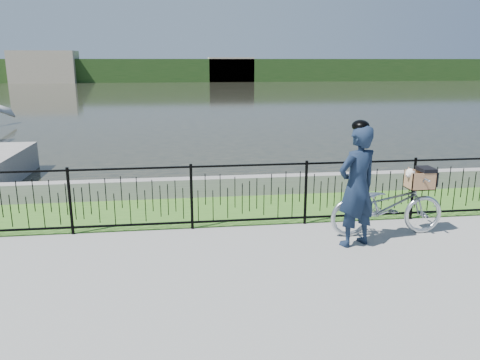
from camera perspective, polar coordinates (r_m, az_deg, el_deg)
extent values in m
plane|color=gray|center=(6.82, 3.18, -10.20)|extent=(120.00, 120.00, 0.00)
cube|color=#3C6D22|center=(9.21, 0.22, -3.50)|extent=(60.00, 2.00, 0.01)
plane|color=#26271D|center=(39.21, -5.80, 10.18)|extent=(120.00, 120.00, 0.00)
cube|color=gray|center=(10.11, -0.53, -0.71)|extent=(60.00, 0.30, 0.40)
cube|color=#244119|center=(66.11, -6.60, 13.15)|extent=(120.00, 6.00, 3.00)
cube|color=#A19581|center=(66.27, -22.73, 12.60)|extent=(8.00, 4.00, 4.00)
cube|color=#A19581|center=(65.00, -1.14, 13.31)|extent=(6.00, 3.00, 3.20)
imported|color=#B1B7BE|center=(8.12, 17.49, -2.97)|extent=(1.92, 0.67, 1.01)
cube|color=black|center=(8.28, 21.00, -0.95)|extent=(0.38, 0.18, 0.02)
cube|color=#956845|center=(8.28, 21.00, -0.90)|extent=(0.42, 0.31, 0.01)
cube|color=#956845|center=(8.37, 20.62, 0.27)|extent=(0.42, 0.02, 0.29)
cube|color=#956845|center=(8.12, 21.57, -0.23)|extent=(0.42, 0.01, 0.29)
cube|color=#956845|center=(8.35, 22.31, 0.07)|extent=(0.01, 0.31, 0.29)
cube|color=#956845|center=(8.15, 19.84, -0.02)|extent=(0.01, 0.31, 0.29)
cube|color=black|center=(8.25, 21.76, 1.22)|extent=(0.23, 0.32, 0.06)
cube|color=black|center=(8.35, 22.43, 0.26)|extent=(0.02, 0.32, 0.23)
ellipsoid|color=silver|center=(8.24, 20.96, -0.09)|extent=(0.31, 0.22, 0.20)
sphere|color=silver|center=(8.11, 20.05, 0.80)|extent=(0.15, 0.15, 0.15)
sphere|color=silver|center=(8.08, 19.78, 0.55)|extent=(0.07, 0.07, 0.07)
sphere|color=black|center=(8.06, 19.66, 0.49)|extent=(0.02, 0.02, 0.02)
cone|color=#905B3C|center=(8.15, 19.90, 1.31)|extent=(0.06, 0.08, 0.08)
cone|color=#905B3C|center=(8.08, 20.34, 1.15)|extent=(0.06, 0.08, 0.08)
imported|color=#121E33|center=(7.40, 14.06, -0.79)|extent=(0.81, 0.67, 1.90)
ellipsoid|color=black|center=(7.22, 14.51, 6.35)|extent=(0.26, 0.29, 0.18)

